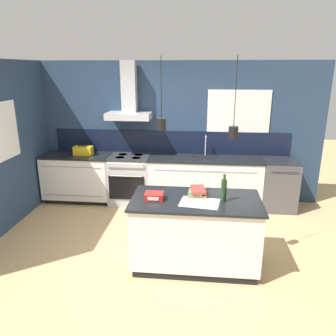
% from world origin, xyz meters
% --- Properties ---
extents(ground_plane, '(16.00, 16.00, 0.00)m').
position_xyz_m(ground_plane, '(0.00, 0.00, 0.00)').
color(ground_plane, tan).
rests_on(ground_plane, ground).
extents(wall_back, '(5.60, 2.42, 2.60)m').
position_xyz_m(wall_back, '(-0.04, 2.00, 1.35)').
color(wall_back, navy).
rests_on(wall_back, ground_plane).
extents(wall_left, '(0.08, 3.80, 2.60)m').
position_xyz_m(wall_left, '(-2.43, 0.70, 1.30)').
color(wall_left, navy).
rests_on(wall_left, ground_plane).
extents(counter_run_left, '(1.28, 0.64, 0.91)m').
position_xyz_m(counter_run_left, '(-1.73, 1.69, 0.46)').
color(counter_run_left, black).
rests_on(counter_run_left, ground_plane).
extents(counter_run_sink, '(2.05, 0.64, 1.29)m').
position_xyz_m(counter_run_sink, '(0.67, 1.69, 0.46)').
color(counter_run_sink, black).
rests_on(counter_run_sink, ground_plane).
extents(oven_range, '(0.75, 0.66, 0.91)m').
position_xyz_m(oven_range, '(-0.72, 1.69, 0.46)').
color(oven_range, '#B5B5BA').
rests_on(oven_range, ground_plane).
extents(dishwasher, '(0.61, 0.65, 0.91)m').
position_xyz_m(dishwasher, '(2.00, 1.69, 0.46)').
color(dishwasher, '#4C4C51').
rests_on(dishwasher, ground_plane).
extents(kitchen_island, '(1.61, 0.86, 0.91)m').
position_xyz_m(kitchen_island, '(0.55, -0.26, 0.46)').
color(kitchen_island, black).
rests_on(kitchen_island, ground_plane).
extents(bottle_on_island, '(0.07, 0.07, 0.34)m').
position_xyz_m(bottle_on_island, '(0.88, -0.29, 1.05)').
color(bottle_on_island, '#193319').
rests_on(bottle_on_island, kitchen_island).
extents(book_stack, '(0.24, 0.32, 0.09)m').
position_xyz_m(book_stack, '(0.57, -0.12, 0.95)').
color(book_stack, olive).
rests_on(book_stack, kitchen_island).
extents(red_supply_box, '(0.23, 0.19, 0.08)m').
position_xyz_m(red_supply_box, '(0.04, -0.32, 0.95)').
color(red_supply_box, red).
rests_on(red_supply_box, kitchen_island).
extents(paper_pile, '(0.50, 0.39, 0.01)m').
position_xyz_m(paper_pile, '(0.60, -0.38, 0.91)').
color(paper_pile, silver).
rests_on(paper_pile, kitchen_island).
extents(yellow_toolbox, '(0.34, 0.18, 0.19)m').
position_xyz_m(yellow_toolbox, '(-1.59, 1.69, 0.99)').
color(yellow_toolbox, gold).
rests_on(yellow_toolbox, counter_run_left).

